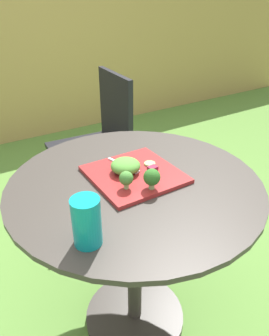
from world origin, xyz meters
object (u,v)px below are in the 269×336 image
object	(u,v)px
patio_chair	(100,135)
drinking_glass	(87,224)
salad_plate	(134,174)
fork	(125,167)

from	to	relation	value
patio_chair	drinking_glass	xyz separation A→B (m)	(-0.56, -1.08, 0.28)
salad_plate	fork	distance (m)	0.05
salad_plate	drinking_glass	bearing A→B (deg)	-141.56
patio_chair	salad_plate	bearing A→B (deg)	-108.37
fork	salad_plate	bearing A→B (deg)	-81.19
patio_chair	fork	size ratio (longest dim) A/B	5.88
fork	patio_chair	bearing A→B (deg)	70.14
salad_plate	fork	world-z (taller)	fork
patio_chair	salad_plate	world-z (taller)	patio_chair
patio_chair	fork	bearing A→B (deg)	-109.86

